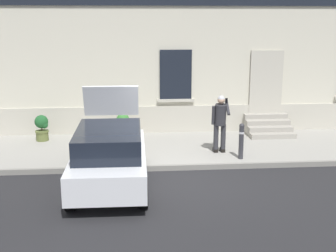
# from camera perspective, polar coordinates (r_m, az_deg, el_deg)

# --- Properties ---
(ground_plane) EXTENTS (80.00, 80.00, 0.00)m
(ground_plane) POSITION_cam_1_polar(r_m,az_deg,el_deg) (11.54, 1.10, -7.18)
(ground_plane) COLOR #232326
(sidewalk) EXTENTS (24.00, 3.60, 0.15)m
(sidewalk) POSITION_cam_1_polar(r_m,az_deg,el_deg) (14.16, -0.06, -2.89)
(sidewalk) COLOR #99968E
(sidewalk) RESTS_ON ground
(curb_edge) EXTENTS (24.00, 0.12, 0.15)m
(curb_edge) POSITION_cam_1_polar(r_m,az_deg,el_deg) (12.39, 0.65, -5.32)
(curb_edge) COLOR gray
(curb_edge) RESTS_ON ground
(building_facade) EXTENTS (24.00, 1.52, 7.50)m
(building_facade) POSITION_cam_1_polar(r_m,az_deg,el_deg) (16.06, -0.79, 12.30)
(building_facade) COLOR beige
(building_facade) RESTS_ON ground
(entrance_stoop) EXTENTS (1.54, 1.28, 0.64)m
(entrance_stoop) POSITION_cam_1_polar(r_m,az_deg,el_deg) (16.02, 12.59, -0.09)
(entrance_stoop) COLOR #9E998E
(entrance_stoop) RESTS_ON sidewalk
(hatchback_car_white) EXTENTS (1.82, 4.08, 2.34)m
(hatchback_car_white) POSITION_cam_1_polar(r_m,az_deg,el_deg) (11.12, -7.48, -3.76)
(hatchback_car_white) COLOR white
(hatchback_car_white) RESTS_ON ground
(bollard_near_person) EXTENTS (0.15, 0.15, 1.04)m
(bollard_near_person) POSITION_cam_1_polar(r_m,az_deg,el_deg) (12.92, 9.34, -1.74)
(bollard_near_person) COLOR #333338
(bollard_near_person) RESTS_ON sidewalk
(bollard_far_left) EXTENTS (0.15, 0.15, 1.04)m
(bollard_far_left) POSITION_cam_1_polar(r_m,az_deg,el_deg) (12.54, -4.11, -2.07)
(bollard_far_left) COLOR #333338
(bollard_far_left) RESTS_ON sidewalk
(person_on_phone) EXTENTS (0.51, 0.48, 1.75)m
(person_on_phone) POSITION_cam_1_polar(r_m,az_deg,el_deg) (13.34, 6.68, 0.76)
(person_on_phone) COLOR #2D2D33
(person_on_phone) RESTS_ON sidewalk
(planter_olive) EXTENTS (0.44, 0.44, 0.86)m
(planter_olive) POSITION_cam_1_polar(r_m,az_deg,el_deg) (15.25, -15.79, -0.14)
(planter_olive) COLOR #606B38
(planter_olive) RESTS_ON sidewalk
(planter_terracotta) EXTENTS (0.44, 0.44, 0.86)m
(planter_terracotta) POSITION_cam_1_polar(r_m,az_deg,el_deg) (15.02, -5.73, 0.10)
(planter_terracotta) COLOR #B25B38
(planter_terracotta) RESTS_ON sidewalk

